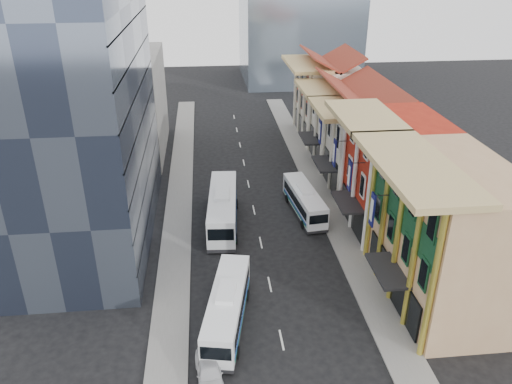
{
  "coord_description": "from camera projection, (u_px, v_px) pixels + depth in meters",
  "views": [
    {
      "loc": [
        -4.94,
        -27.65,
        26.69
      ],
      "look_at": [
        -0.21,
        17.61,
        4.42
      ],
      "focal_mm": 35.0,
      "sensor_mm": 36.0,
      "label": 1
    }
  ],
  "objects": [
    {
      "name": "shophouse_tan",
      "position": [
        448.0,
        235.0,
        40.02
      ],
      "size": [
        8.0,
        14.0,
        12.0
      ],
      "primitive_type": "cube",
      "color": "tan",
      "rests_on": "ground"
    },
    {
      "name": "office_block_far",
      "position": [
        126.0,
        105.0,
        69.84
      ],
      "size": [
        10.0,
        18.0,
        14.0
      ],
      "primitive_type": "cube",
      "color": "gray",
      "rests_on": "ground"
    },
    {
      "name": "ground",
      "position": [
        284.0,
        349.0,
        36.89
      ],
      "size": [
        200.0,
        200.0,
        0.0
      ],
      "primitive_type": "plane",
      "color": "black",
      "rests_on": "ground"
    },
    {
      "name": "bus_left_near",
      "position": [
        227.0,
        307.0,
        38.6
      ],
      "size": [
        4.51,
        10.92,
        3.41
      ],
      "primitive_type": null,
      "rotation": [
        0.0,
        0.0,
        -0.2
      ],
      "color": "white",
      "rests_on": "ground"
    },
    {
      "name": "sidewalk_left",
      "position": [
        178.0,
        213.0,
        55.72
      ],
      "size": [
        3.0,
        90.0,
        0.15
      ],
      "primitive_type": "cube",
      "color": "slate",
      "rests_on": "ground"
    },
    {
      "name": "office_tower",
      "position": [
        73.0,
        90.0,
        45.68
      ],
      "size": [
        12.0,
        26.0,
        30.0
      ],
      "primitive_type": "cube",
      "color": "#374157",
      "rests_on": "ground"
    },
    {
      "name": "shophouse_cream_far",
      "position": [
        328.0,
        101.0,
        76.87
      ],
      "size": [
        8.0,
        12.0,
        11.0
      ],
      "primitive_type": "cube",
      "color": "beige",
      "rests_on": "ground"
    },
    {
      "name": "shophouse_cream_mid",
      "position": [
        346.0,
        126.0,
        67.71
      ],
      "size": [
        8.0,
        9.0,
        10.0
      ],
      "primitive_type": "cube",
      "color": "beige",
      "rests_on": "ground"
    },
    {
      "name": "shophouse_red",
      "position": [
        395.0,
        174.0,
        50.74
      ],
      "size": [
        8.0,
        10.0,
        12.0
      ],
      "primitive_type": "cube",
      "color": "#A92313",
      "rests_on": "ground"
    },
    {
      "name": "bus_right",
      "position": [
        304.0,
        200.0,
        55.2
      ],
      "size": [
        3.38,
        10.12,
        3.19
      ],
      "primitive_type": null,
      "rotation": [
        0.0,
        0.0,
        0.11
      ],
      "color": "white",
      "rests_on": "ground"
    },
    {
      "name": "shophouse_cream_near",
      "position": [
        366.0,
        150.0,
        59.67
      ],
      "size": [
        8.0,
        9.0,
        10.0
      ],
      "primitive_type": "cube",
      "color": "beige",
      "rests_on": "ground"
    },
    {
      "name": "sedan_left",
      "position": [
        209.0,
        371.0,
        33.98
      ],
      "size": [
        2.17,
        4.56,
        1.5
      ],
      "primitive_type": "imported",
      "rotation": [
        0.0,
        0.0,
        0.09
      ],
      "color": "silver",
      "rests_on": "ground"
    },
    {
      "name": "sidewalk_right",
      "position": [
        327.0,
        206.0,
        57.3
      ],
      "size": [
        3.0,
        90.0,
        0.15
      ],
      "primitive_type": "cube",
      "color": "slate",
      "rests_on": "ground"
    },
    {
      "name": "bus_left_far",
      "position": [
        223.0,
        208.0,
        52.79
      ],
      "size": [
        3.77,
        12.47,
        3.94
      ],
      "primitive_type": null,
      "rotation": [
        0.0,
        0.0,
        -0.07
      ],
      "color": "silver",
      "rests_on": "ground"
    }
  ]
}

